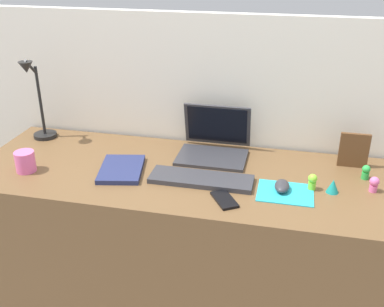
% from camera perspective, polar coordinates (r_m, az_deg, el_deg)
% --- Properties ---
extents(back_wall, '(2.97, 0.05, 1.33)m').
position_cam_1_polar(back_wall, '(2.22, 1.14, 0.11)').
color(back_wall, silver).
rests_on(back_wall, ground_plane).
extents(desk, '(1.77, 0.64, 0.74)m').
position_cam_1_polar(desk, '(2.07, -1.00, -11.49)').
color(desk, brown).
rests_on(desk, ground_plane).
extents(laptop, '(0.30, 0.26, 0.21)m').
position_cam_1_polar(laptop, '(2.02, 2.82, 1.38)').
color(laptop, '#333338').
rests_on(laptop, desk).
extents(keyboard, '(0.41, 0.13, 0.02)m').
position_cam_1_polar(keyboard, '(1.80, 1.16, -3.25)').
color(keyboard, '#333338').
rests_on(keyboard, desk).
extents(mousepad, '(0.21, 0.17, 0.00)m').
position_cam_1_polar(mousepad, '(1.76, 11.64, -4.83)').
color(mousepad, '#28B7CC').
rests_on(mousepad, desk).
extents(mouse, '(0.06, 0.10, 0.03)m').
position_cam_1_polar(mouse, '(1.76, 11.25, -4.02)').
color(mouse, '#333338').
rests_on(mouse, mousepad).
extents(cell_phone, '(0.12, 0.14, 0.01)m').
position_cam_1_polar(cell_phone, '(1.68, 4.09, -5.80)').
color(cell_phone, black).
rests_on(cell_phone, desk).
extents(desk_lamp, '(0.11, 0.16, 0.40)m').
position_cam_1_polar(desk_lamp, '(2.24, -18.93, 6.09)').
color(desk_lamp, black).
rests_on(desk_lamp, desk).
extents(notebook_pad, '(0.21, 0.27, 0.02)m').
position_cam_1_polar(notebook_pad, '(1.90, -8.86, -1.96)').
color(notebook_pad, navy).
rests_on(notebook_pad, desk).
extents(picture_frame, '(0.12, 0.02, 0.15)m').
position_cam_1_polar(picture_frame, '(2.01, 19.67, 0.38)').
color(picture_frame, brown).
rests_on(picture_frame, desk).
extents(coffee_mug, '(0.08, 0.08, 0.09)m').
position_cam_1_polar(coffee_mug, '(1.99, -20.23, -0.95)').
color(coffee_mug, pink).
rests_on(coffee_mug, desk).
extents(toy_figurine_lime, '(0.03, 0.03, 0.07)m').
position_cam_1_polar(toy_figurine_lime, '(1.79, 14.89, -3.42)').
color(toy_figurine_lime, '#8CDB33').
rests_on(toy_figurine_lime, desk).
extents(toy_figurine_pink, '(0.04, 0.04, 0.06)m').
position_cam_1_polar(toy_figurine_pink, '(1.85, 21.91, -3.54)').
color(toy_figurine_pink, pink).
rests_on(toy_figurine_pink, desk).
extents(toy_figurine_green, '(0.03, 0.03, 0.06)m').
position_cam_1_polar(toy_figurine_green, '(1.94, 21.01, -2.16)').
color(toy_figurine_green, green).
rests_on(toy_figurine_green, desk).
extents(toy_figurine_teal, '(0.05, 0.05, 0.05)m').
position_cam_1_polar(toy_figurine_teal, '(1.80, 17.29, -3.93)').
color(toy_figurine_teal, teal).
rests_on(toy_figurine_teal, desk).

